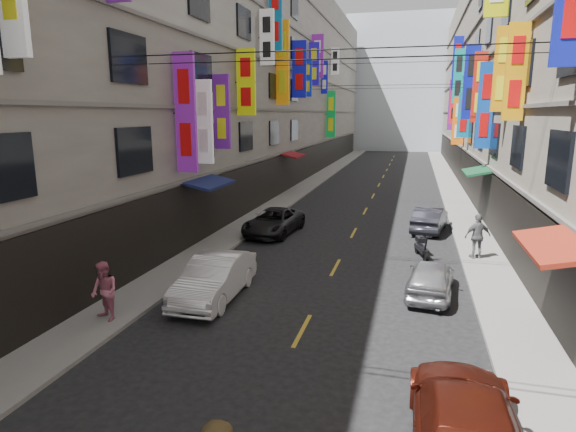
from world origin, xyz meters
The scene contains 17 objects.
sidewalk_left centered at (-6.00, 42.00, 0.06)m, with size 2.00×90.00×0.12m, color slate.
sidewalk_right centered at (6.00, 42.00, 0.06)m, with size 2.00×90.00×0.12m, color slate.
building_row_left centered at (-11.99, 42.00, 9.49)m, with size 10.14×90.00×19.00m.
building_row_right centered at (11.99, 42.00, 9.49)m, with size 10.14×90.00×19.00m.
haze_block centered at (0.00, 92.00, 11.00)m, with size 18.00×8.00×22.00m, color #ADB7C1.
shop_signage centered at (-0.06, 34.84, 9.10)m, with size 14.00×55.00×11.98m.
street_awnings centered at (-1.26, 26.00, 3.00)m, with size 13.99×35.20×0.41m.
overhead_cables centered at (0.00, 30.00, 8.80)m, with size 14.00×38.04×1.24m.
lane_markings centered at (0.00, 39.00, 0.00)m, with size 0.12×80.20×0.01m.
scooter_far_right centered at (3.38, 26.34, 0.44)m, with size 0.71×1.77×1.14m.
car_left_mid centered at (-3.40, 19.65, 0.73)m, with size 1.56×4.46×1.47m, color white.
car_left_far centered at (-4.00, 28.77, 0.64)m, with size 2.13×4.62×1.28m, color black.
car_right_near centered at (4.00, 13.67, 0.70)m, with size 1.95×4.79×1.39m, color #54190E.
car_right_mid centered at (3.62, 21.81, 0.63)m, with size 1.48×3.69×1.26m, color #B6B6BB.
car_right_far centered at (3.84, 31.40, 0.66)m, with size 1.40×4.01×1.32m, color #222229.
pedestrian_lfar centered at (-5.73, 16.99, 1.01)m, with size 0.86×0.59×1.78m, color #C96A82.
pedestrian_rfar centered at (5.63, 26.42, 1.07)m, with size 1.12×0.64×1.91m, color slate.
Camera 1 is at (2.86, 5.45, 6.11)m, focal length 30.00 mm.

